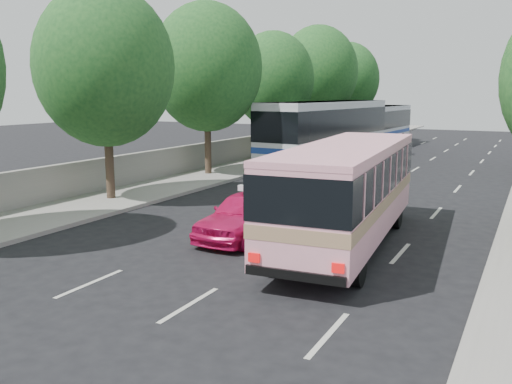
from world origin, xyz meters
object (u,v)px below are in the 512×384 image
Objects in this scene: white_pickup at (293,176)px; tour_coach_front at (327,127)px; tour_coach_rear at (377,123)px; pink_taxi at (247,214)px; pink_bus at (348,184)px.

tour_coach_front is at bearing 106.83° from white_pickup.
tour_coach_front reaches higher than tour_coach_rear.
pink_taxi is at bearing -72.57° from white_pickup.
pink_taxi is at bearing -73.05° from tour_coach_front.
tour_coach_rear is at bearing 98.74° from pink_bus.
pink_taxi is 18.45m from tour_coach_front.
pink_bus is at bearing -50.68° from white_pickup.
white_pickup reaches higher than pink_taxi.
white_pickup is at bearing 103.96° from pink_taxi.
pink_bus is at bearing -73.32° from tour_coach_rear.
tour_coach_front reaches higher than white_pickup.
tour_coach_rear is at bearing 98.93° from pink_taxi.
pink_taxi is 0.38× the size of tour_coach_rear.
tour_coach_rear is (-2.45, 23.13, 1.22)m from white_pickup.
white_pickup is 10.84m from tour_coach_front.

